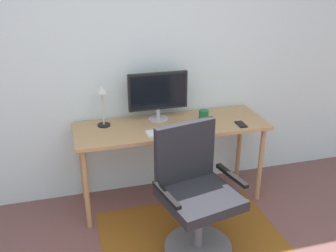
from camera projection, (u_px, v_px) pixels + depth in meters
The scene contains 10 objects.
wall_back at pixel (124, 58), 3.40m from camera, with size 6.00×0.10×2.60m, color silver.
area_rug at pixel (194, 242), 3.10m from camera, with size 1.45×1.20×0.01m, color brown.
desk at pixel (171, 133), 3.41m from camera, with size 1.69×0.57×0.77m.
monitor at pixel (158, 93), 3.39m from camera, with size 0.53×0.18×0.44m.
keyboard at pixel (172, 132), 3.21m from camera, with size 0.43×0.13×0.02m, color white.
computer_mouse at pixel (205, 128), 3.26m from camera, with size 0.06×0.10×0.03m, color white.
coffee_cup at pixel (204, 116), 3.43m from camera, with size 0.09×0.09×0.10m, color #185F31.
cell_phone at pixel (241, 124), 3.37m from camera, with size 0.07×0.14×0.01m, color black.
desk_lamp at pixel (102, 98), 3.25m from camera, with size 0.11×0.11×0.36m.
office_chair at pixel (195, 200), 2.89m from camera, with size 0.66×0.61×1.00m.
Camera 1 is at (-0.52, -1.14, 2.08)m, focal length 41.15 mm.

